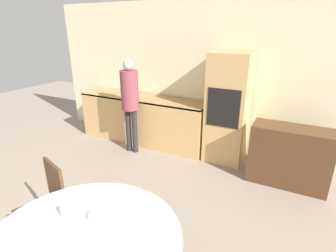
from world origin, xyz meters
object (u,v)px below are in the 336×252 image
Objects in this scene: bowl_near at (99,216)px; person_standing at (130,96)px; sideboard at (289,156)px; chair_far_left at (48,202)px; cup at (66,211)px; oven_unit at (228,109)px.

person_standing is at bearing 120.24° from bowl_near.
person_standing is (-2.59, -0.16, 0.60)m from sideboard.
chair_far_left reaches higher than cup.
cup reaches higher than sideboard.
chair_far_left is 5.92× the size of bowl_near.
person_standing is at bearing 121.95° from chair_far_left.
oven_unit is 1.96× the size of chair_far_left.
person_standing is at bearing 114.86° from cup.
sideboard is 3.04m from cup.
bowl_near is (0.24, 0.10, -0.03)m from cup.
chair_far_left is 2.34m from person_standing.
sideboard is 10.89× the size of cup.
chair_far_left is 0.72m from cup.
sideboard is (1.01, -0.34, -0.47)m from oven_unit.
oven_unit is 18.32× the size of cup.
cup is at bearing -65.14° from person_standing.
person_standing is at bearing -176.43° from sideboard.
sideboard is at bearing -18.35° from oven_unit.
oven_unit is at bearing 17.45° from person_standing.
person_standing is (-0.55, 2.21, 0.52)m from chair_far_left.
oven_unit is 2.89m from bowl_near.
oven_unit is 1.08× the size of person_standing.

